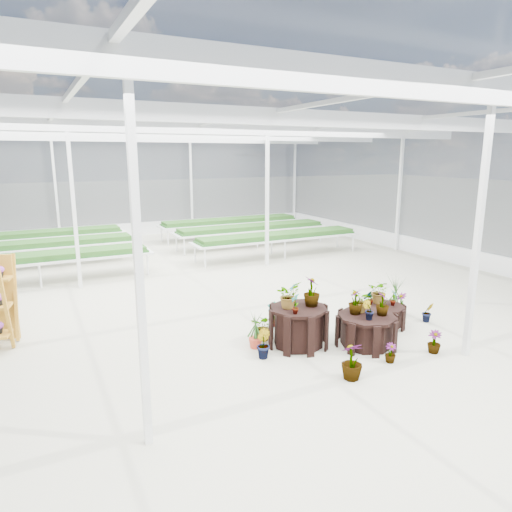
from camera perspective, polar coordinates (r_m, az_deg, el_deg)
name	(u,v)px	position (r m, az deg, el deg)	size (l,w,h in m)	color
ground_plane	(234,314)	(10.89, -2.76, -7.28)	(24.00, 24.00, 0.00)	gray
greenhouse_shell	(233,220)	(10.34, -2.89, 4.53)	(18.00, 24.00, 4.50)	white
steel_frame	(233,220)	(10.34, -2.89, 4.53)	(18.00, 24.00, 4.50)	silver
nursery_benches	(156,245)	(17.39, -12.44, 1.41)	(16.00, 7.00, 0.84)	silver
plinth_tall	(298,326)	(9.09, 5.32, -8.76)	(1.16, 1.16, 0.79)	black
plinth_mid	(366,330)	(9.34, 13.64, -9.02)	(1.19, 1.19, 0.63)	black
plinth_low	(381,315)	(10.48, 15.36, -7.18)	(1.03, 1.03, 0.46)	black
nursery_plants	(340,310)	(9.55, 10.47, -6.67)	(4.47, 3.07, 1.38)	#224919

